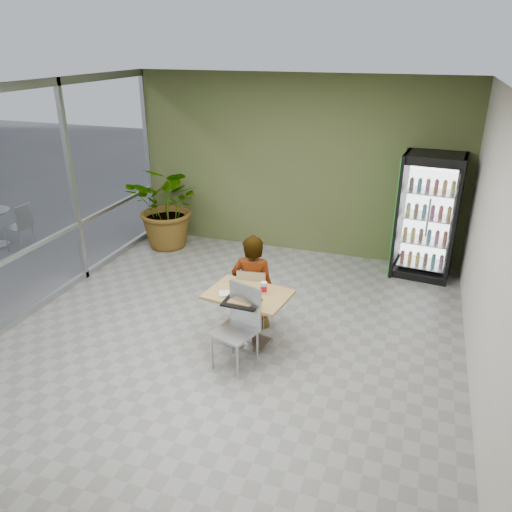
# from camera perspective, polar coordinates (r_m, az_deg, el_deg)

# --- Properties ---
(ground) EXTENTS (7.00, 7.00, 0.00)m
(ground) POSITION_cam_1_polar(r_m,az_deg,el_deg) (6.67, -3.62, -10.19)
(ground) COLOR gray
(ground) RESTS_ON ground
(room_envelope) EXTENTS (6.00, 7.00, 3.20)m
(room_envelope) POSITION_cam_1_polar(r_m,az_deg,el_deg) (5.93, -4.01, 2.78)
(room_envelope) COLOR silver
(room_envelope) RESTS_ON ground
(storefront_frame) EXTENTS (0.10, 7.00, 3.20)m
(storefront_frame) POSITION_cam_1_polar(r_m,az_deg,el_deg) (7.56, -25.61, 5.09)
(storefront_frame) COLOR #A7AAAC
(storefront_frame) RESTS_ON ground
(dining_table) EXTENTS (1.11, 0.85, 0.75)m
(dining_table) POSITION_cam_1_polar(r_m,az_deg,el_deg) (6.42, -0.88, -5.93)
(dining_table) COLOR tan
(dining_table) RESTS_ON ground
(chair_far) EXTENTS (0.43, 0.44, 0.88)m
(chair_far) POSITION_cam_1_polar(r_m,az_deg,el_deg) (6.83, -0.40, -4.24)
(chair_far) COLOR #A7AAAC
(chair_far) RESTS_ON ground
(chair_near) EXTENTS (0.58, 0.58, 1.03)m
(chair_near) POSITION_cam_1_polar(r_m,az_deg,el_deg) (6.03, -1.85, -7.32)
(chair_near) COLOR #A7AAAC
(chair_near) RESTS_ON ground
(seated_woman) EXTENTS (0.65, 0.46, 1.64)m
(seated_woman) POSITION_cam_1_polar(r_m,az_deg,el_deg) (6.86, -0.37, -4.04)
(seated_woman) COLOR black
(seated_woman) RESTS_ON ground
(pizza_plate) EXTENTS (0.32, 0.26, 0.03)m
(pizza_plate) POSITION_cam_1_polar(r_m,az_deg,el_deg) (6.34, -1.98, -3.99)
(pizza_plate) COLOR silver
(pizza_plate) RESTS_ON dining_table
(soda_cup) EXTENTS (0.08, 0.08, 0.15)m
(soda_cup) POSITION_cam_1_polar(r_m,az_deg,el_deg) (6.29, 0.89, -3.67)
(soda_cup) COLOR silver
(soda_cup) RESTS_ON dining_table
(napkin_stack) EXTENTS (0.21, 0.21, 0.02)m
(napkin_stack) POSITION_cam_1_polar(r_m,az_deg,el_deg) (6.30, -3.53, -4.31)
(napkin_stack) COLOR silver
(napkin_stack) RESTS_ON dining_table
(cafeteria_tray) EXTENTS (0.45, 0.33, 0.02)m
(cafeteria_tray) POSITION_cam_1_polar(r_m,az_deg,el_deg) (6.08, -1.68, -5.32)
(cafeteria_tray) COLOR black
(cafeteria_tray) RESTS_ON dining_table
(beverage_fridge) EXTENTS (1.02, 0.82, 2.06)m
(beverage_fridge) POSITION_cam_1_polar(r_m,az_deg,el_deg) (8.66, 19.01, 4.30)
(beverage_fridge) COLOR black
(beverage_fridge) RESTS_ON ground
(potted_plant) EXTENTS (1.47, 1.27, 1.62)m
(potted_plant) POSITION_cam_1_polar(r_m,az_deg,el_deg) (9.58, -9.88, 5.64)
(potted_plant) COLOR #376428
(potted_plant) RESTS_ON ground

